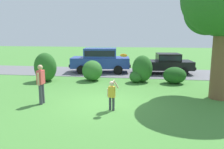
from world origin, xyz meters
name	(u,v)px	position (x,y,z in m)	size (l,w,h in m)	color
ground_plane	(102,103)	(0.00, 0.00, 0.00)	(80.00, 80.00, 0.00)	#478438
driveway_strip	(121,72)	(0.00, 7.89, 0.01)	(28.00, 4.40, 0.02)	slate
shrub_near_tree	(45,69)	(-4.49, 4.05, 0.80)	(1.44, 1.34, 1.85)	#286023
shrub_centre_left	(92,71)	(-1.53, 4.64, 0.66)	(1.30, 1.40, 1.33)	#33702B
shrub_centre	(141,70)	(1.64, 4.66, 0.77)	(1.43, 1.25, 1.70)	#286023
shrub_centre_right	(175,75)	(3.69, 4.52, 0.51)	(1.40, 1.18, 1.03)	#1E511C
parked_sedan	(165,63)	(3.40, 7.90, 0.85)	(4.55, 2.41, 1.56)	black
parked_suv	(100,59)	(-1.61, 7.79, 1.08)	(4.87, 2.50, 1.92)	#28429E
child_thrower	(112,93)	(0.56, -0.87, 0.72)	(0.47, 0.23, 1.29)	#383842
frisbee	(124,55)	(1.00, -0.65, 2.21)	(0.28, 0.26, 0.15)	orange
adult_onlooker	(41,82)	(-2.62, -0.46, 0.98)	(0.23, 0.53, 1.74)	#3F3F4C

